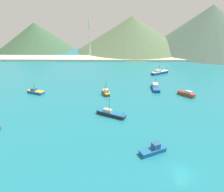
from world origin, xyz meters
TOP-DOWN VIEW (x-y plane):
  - ground at (0.00, 30.00)m, footprint 260.00×280.00m
  - fishing_boat_0 at (-18.23, 45.97)m, footprint 3.60×7.07m
  - fishing_boat_2 at (-15.97, 26.42)m, footprint 10.10×6.70m
  - fishing_boat_3 at (10.69, 77.83)m, footprint 10.77×8.26m
  - fishing_boat_4 at (3.80, 52.47)m, footprint 3.33×9.65m
  - fishing_boat_5 at (-5.08, 6.81)m, footprint 7.13×5.00m
  - fishing_boat_6 at (15.25, 44.61)m, footprint 6.55×6.75m
  - fishing_boat_7 at (-48.52, 46.90)m, footprint 8.05×5.31m
  - beach_strip at (0.00, 117.62)m, footprint 247.00×16.44m
  - hill_west at (-87.26, 159.50)m, footprint 68.26×68.26m
  - hill_central at (0.81, 157.20)m, footprint 98.83×98.83m
  - hill_east at (67.18, 151.44)m, footprint 106.51×106.51m
  - radio_tower at (-33.23, 120.74)m, footprint 2.87×2.30m

SIDE VIEW (x-z plane):
  - ground at x=0.00m, z-range -0.50..0.00m
  - beach_strip at x=0.00m, z-range 0.00..1.20m
  - fishing_boat_7 at x=-48.52m, z-range -1.66..3.12m
  - fishing_boat_2 at x=-15.97m, z-range -2.28..3.87m
  - fishing_boat_5 at x=-5.08m, z-range -0.46..2.12m
  - fishing_boat_4 at x=3.80m, z-range -1.73..3.50m
  - fishing_boat_6 at x=15.25m, z-range -0.29..2.10m
  - fishing_boat_3 at x=10.69m, z-range -1.44..3.25m
  - fishing_boat_0 at x=-18.23m, z-range -1.93..3.82m
  - hill_west at x=-87.26m, z-range 0.00..23.95m
  - radio_tower at x=-33.23m, z-range 0.29..28.97m
  - hill_central at x=0.81m, z-range 0.00..29.51m
  - hill_east at x=67.18m, z-range 0.00..38.51m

